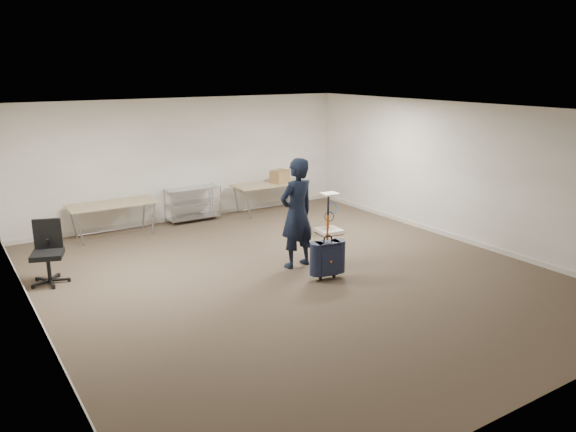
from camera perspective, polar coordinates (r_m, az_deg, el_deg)
ground at (r=9.66m, az=0.52°, el=-6.11°), size 9.00×9.00×0.00m
room_shell at (r=10.75m, az=-3.54°, el=-3.63°), size 8.00×9.00×9.00m
folding_table_left at (r=12.20m, az=-17.41°, el=1.02°), size 1.80×0.75×0.73m
folding_table_right at (r=13.66m, az=-1.92°, el=3.14°), size 1.80×0.75×0.73m
wire_shelf at (r=13.09m, az=-9.63°, el=1.35°), size 1.22×0.47×0.80m
person at (r=9.83m, az=0.90°, el=0.29°), size 0.77×0.56×1.96m
suitcase at (r=9.41m, az=4.03°, el=-4.27°), size 0.44×0.30×1.11m
office_chair at (r=10.08m, az=-23.12°, el=-4.53°), size 0.63×0.64×1.04m
equipment_cart at (r=12.03m, az=4.20°, el=-0.70°), size 0.54×0.54×0.89m
cardboard_box at (r=13.67m, az=-0.85°, el=4.04°), size 0.49×0.42×0.31m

